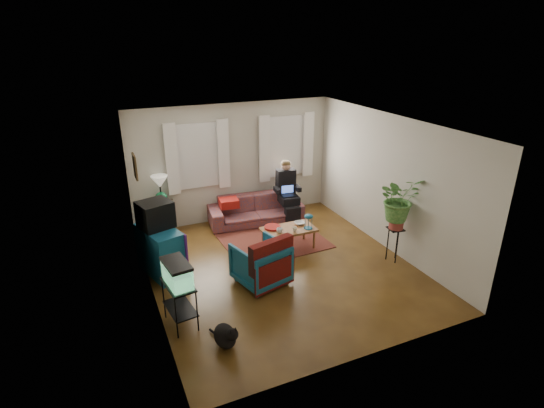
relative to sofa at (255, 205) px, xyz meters
name	(u,v)px	position (x,y,z in m)	size (l,w,h in m)	color
floor	(281,268)	(-0.32, -2.05, -0.40)	(4.50, 5.00, 0.01)	#4F2B14
ceiling	(282,125)	(-0.32, -2.05, 2.20)	(4.50, 5.00, 0.01)	white
wall_back	(234,163)	(-0.32, 0.45, 0.90)	(4.50, 0.01, 2.60)	silver
wall_front	(369,272)	(-0.32, -4.55, 0.90)	(4.50, 0.01, 2.60)	silver
wall_left	(146,224)	(-2.57, -2.05, 0.90)	(0.01, 5.00, 2.60)	silver
wall_right	(389,184)	(1.93, -2.05, 0.90)	(0.01, 5.00, 2.60)	silver
window_left	(197,156)	(-1.12, 0.43, 1.15)	(1.08, 0.04, 1.38)	white
window_right	(285,146)	(0.93, 0.43, 1.15)	(1.08, 0.04, 1.38)	white
curtains_left	(198,157)	(-1.12, 0.35, 1.15)	(1.36, 0.06, 1.50)	white
curtains_right	(287,147)	(0.93, 0.35, 1.15)	(1.36, 0.06, 1.50)	white
picture_frame	(136,166)	(-2.54, -1.20, 1.55)	(0.04, 0.32, 0.40)	#3D2616
area_rug	(274,241)	(-0.01, -1.03, -0.40)	(2.00, 1.60, 0.01)	brown
sofa	(255,205)	(0.00, 0.00, 0.00)	(2.06, 0.81, 0.81)	brown
seated_person	(287,193)	(0.74, -0.08, 0.21)	(0.51, 0.63, 1.23)	black
side_table	(163,218)	(-1.97, 0.29, -0.07)	(0.46, 0.46, 0.67)	#432E19
table_lamp	(160,190)	(-1.97, 0.29, 0.55)	(0.34, 0.34, 0.61)	white
dresser	(161,251)	(-2.31, -1.36, 0.03)	(0.48, 0.96, 0.86)	#115667
crt_tv	(155,214)	(-2.32, -1.26, 0.69)	(0.53, 0.48, 0.46)	black
aquarium_stand	(180,304)	(-2.32, -2.91, -0.06)	(0.34, 0.61, 0.68)	black
aquarium	(177,273)	(-2.32, -2.91, 0.46)	(0.30, 0.56, 0.36)	#7FD899
black_cat	(225,334)	(-1.88, -3.61, -0.21)	(0.29, 0.44, 0.38)	black
armchair	(261,261)	(-0.84, -2.34, 0.00)	(0.78, 0.73, 0.81)	#116166
serape_throw	(272,260)	(-0.76, -2.64, 0.17)	(0.81, 0.19, 0.66)	#9E0A0A
coffee_table	(288,238)	(0.13, -1.42, -0.19)	(1.03, 0.56, 0.43)	brown
cup_a	(280,230)	(-0.11, -1.51, 0.07)	(0.12, 0.12, 0.09)	white
cup_b	(295,230)	(0.18, -1.59, 0.07)	(0.09, 0.09, 0.09)	beige
bowl	(299,223)	(0.41, -1.33, 0.05)	(0.20, 0.20, 0.05)	white
snack_tray	(273,227)	(-0.15, -1.28, 0.04)	(0.32, 0.32, 0.04)	#B21414
birdcage	(309,221)	(0.48, -1.57, 0.17)	(0.17, 0.17, 0.30)	#115B6B
plant_stand	(394,244)	(1.70, -2.63, -0.07)	(0.28, 0.28, 0.66)	black
potted_plant	(398,205)	(1.70, -2.63, 0.71)	(0.75, 0.65, 0.83)	#599947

